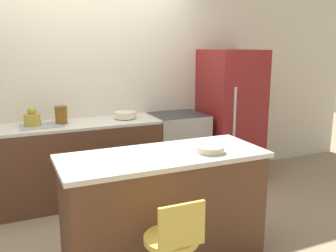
{
  "coord_description": "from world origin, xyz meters",
  "views": [
    {
      "loc": [
        -0.97,
        -3.83,
        1.79
      ],
      "look_at": [
        0.54,
        -0.43,
        0.96
      ],
      "focal_mm": 40.0,
      "sensor_mm": 36.0,
      "label": 1
    }
  ],
  "objects_px": {
    "oven_range": "(178,150)",
    "mixing_bowl": "(125,115)",
    "refrigerator": "(230,116)",
    "kettle": "(32,118)"
  },
  "relations": [
    {
      "from": "oven_range",
      "to": "mixing_bowl",
      "type": "xyz_separation_m",
      "value": [
        -0.68,
        0.03,
        0.5
      ]
    },
    {
      "from": "refrigerator",
      "to": "oven_range",
      "type": "bearing_deg",
      "value": 175.21
    },
    {
      "from": "refrigerator",
      "to": "kettle",
      "type": "distance_m",
      "value": 2.45
    },
    {
      "from": "kettle",
      "to": "mixing_bowl",
      "type": "distance_m",
      "value": 1.04
    },
    {
      "from": "oven_range",
      "to": "kettle",
      "type": "distance_m",
      "value": 1.8
    },
    {
      "from": "oven_range",
      "to": "kettle",
      "type": "relative_size",
      "value": 4.49
    },
    {
      "from": "oven_range",
      "to": "refrigerator",
      "type": "bearing_deg",
      "value": -4.79
    },
    {
      "from": "kettle",
      "to": "oven_range",
      "type": "bearing_deg",
      "value": -0.91
    },
    {
      "from": "oven_range",
      "to": "mixing_bowl",
      "type": "relative_size",
      "value": 3.62
    },
    {
      "from": "refrigerator",
      "to": "kettle",
      "type": "xyz_separation_m",
      "value": [
        -2.45,
        0.09,
        0.15
      ]
    }
  ]
}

